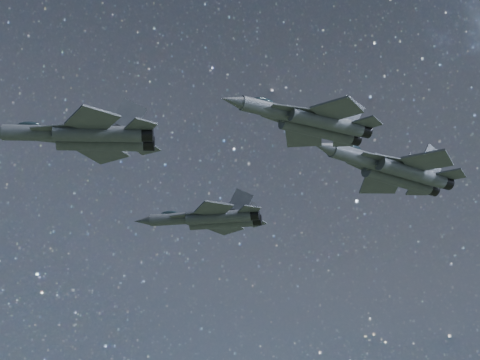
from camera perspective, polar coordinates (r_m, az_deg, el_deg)
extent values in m
cylinder|color=#32373F|center=(84.51, -13.95, 3.27)|extent=(8.01, 2.81, 1.66)
ellipsoid|color=black|center=(85.15, -14.74, 3.75)|extent=(2.66, 1.48, 0.82)
cube|color=#32373F|center=(83.48, -10.25, 3.23)|extent=(8.84, 2.87, 1.38)
cylinder|color=#32373F|center=(82.27, -10.08, 3.26)|extent=(9.06, 2.97, 1.66)
cylinder|color=#32373F|center=(84.15, -9.89, 2.61)|extent=(9.06, 2.97, 1.66)
cylinder|color=black|center=(81.69, -6.68, 3.24)|extent=(1.59, 1.72, 1.53)
cylinder|color=black|center=(83.58, -6.57, 2.58)|extent=(1.59, 1.72, 1.53)
cube|color=#32373F|center=(82.82, -12.86, 3.64)|extent=(5.59, 2.95, 0.13)
cube|color=#32373F|center=(85.33, -12.52, 2.75)|extent=(5.56, 1.40, 0.13)
cube|color=#32373F|center=(80.16, -10.45, 4.23)|extent=(5.52, 5.79, 0.21)
cube|color=#32373F|center=(86.54, -9.81, 1.99)|extent=(6.03, 6.09, 0.21)
cube|color=#32373F|center=(80.61, -7.05, 3.83)|extent=(3.24, 3.36, 0.16)
cube|color=#32373F|center=(84.95, -6.78, 2.30)|extent=(3.56, 3.60, 0.16)
cube|color=#32373F|center=(82.57, -7.88, 4.58)|extent=(3.63, 1.01, 3.78)
cube|color=#32373F|center=(84.90, -7.71, 3.73)|extent=(3.70, 0.61, 3.78)
cylinder|color=#32373F|center=(101.33, -4.42, -2.76)|extent=(7.21, 3.85, 1.50)
cone|color=#32373F|center=(102.50, -6.93, -2.90)|extent=(2.63, 2.06, 1.35)
ellipsoid|color=black|center=(101.86, -5.04, -2.42)|extent=(2.50, 1.73, 0.74)
cube|color=#32373F|center=(100.27, -1.64, -2.62)|extent=(7.91, 4.06, 1.25)
cylinder|color=#32373F|center=(99.16, -1.53, -2.65)|extent=(8.11, 4.18, 1.50)
cylinder|color=#32373F|center=(100.93, -1.32, -3.03)|extent=(8.11, 4.18, 1.50)
cylinder|color=black|center=(98.45, 1.00, -2.49)|extent=(1.65, 1.73, 1.39)
cylinder|color=black|center=(100.23, 1.17, -2.88)|extent=(1.65, 1.73, 1.39)
cube|color=#32373F|center=(99.72, -3.63, -2.50)|extent=(4.84, 3.49, 0.12)
cube|color=#32373F|center=(102.08, -3.30, -3.03)|extent=(5.11, 1.83, 0.12)
cube|color=#32373F|center=(97.16, -1.90, -2.06)|extent=(4.44, 4.81, 0.19)
cube|color=#32373F|center=(103.16, -1.18, -3.39)|extent=(5.51, 5.43, 0.19)
cube|color=#32373F|center=(97.43, 0.67, -2.14)|extent=(2.60, 2.76, 0.14)
cube|color=#32373F|center=(101.51, 1.06, -3.04)|extent=(3.27, 3.24, 0.14)
cube|color=#32373F|center=(99.15, 0.04, -1.51)|extent=(3.10, 1.54, 3.43)
cube|color=#32373F|center=(101.35, 0.27, -2.02)|extent=(3.28, 1.03, 3.43)
cylinder|color=#32373F|center=(71.01, 2.45, 4.95)|extent=(6.52, 2.98, 1.35)
cone|color=#32373F|center=(69.38, -0.60, 5.67)|extent=(2.32, 1.71, 1.21)
ellipsoid|color=black|center=(70.90, 1.69, 5.59)|extent=(2.22, 1.42, 0.67)
cube|color=#32373F|center=(72.98, 5.58, 4.17)|extent=(7.18, 3.11, 1.12)
cylinder|color=#32373F|center=(72.31, 6.17, 4.13)|extent=(7.36, 3.21, 1.35)
cylinder|color=#32373F|center=(73.61, 5.48, 3.57)|extent=(7.36, 3.21, 1.35)
cylinder|color=black|center=(74.29, 8.80, 3.49)|extent=(1.41, 1.50, 1.24)
cylinder|color=black|center=(75.55, 8.07, 2.95)|extent=(1.41, 1.50, 1.24)
cube|color=#32373F|center=(70.73, 4.01, 5.02)|extent=(4.55, 1.28, 0.10)
cube|color=#32373F|center=(72.52, 3.11, 4.22)|extent=(4.45, 2.84, 0.10)
cube|color=#32373F|center=(70.78, 6.92, 4.98)|extent=(4.96, 4.93, 0.17)
cube|color=#32373F|center=(75.19, 4.55, 3.06)|extent=(4.22, 4.50, 0.17)
cube|color=#32373F|center=(73.37, 9.05, 4.02)|extent=(2.93, 2.93, 0.13)
cube|color=#32373F|center=(76.29, 7.39, 2.78)|extent=(2.47, 2.60, 0.13)
cube|color=#32373F|center=(74.15, 7.87, 4.92)|extent=(2.98, 0.69, 3.07)
cube|color=#32373F|center=(75.73, 6.98, 4.22)|extent=(2.87, 1.15, 3.07)
cylinder|color=#32373F|center=(87.78, 8.65, 1.54)|extent=(8.28, 4.71, 1.74)
cone|color=#32373F|center=(84.64, 5.90, 2.38)|extent=(3.06, 2.45, 1.56)
ellipsoid|color=black|center=(87.33, 7.95, 2.24)|extent=(2.89, 2.08, 0.86)
cube|color=#32373F|center=(91.39, 11.41, 0.66)|extent=(9.08, 4.99, 1.45)
cylinder|color=#32373F|center=(90.76, 12.12, 0.55)|extent=(9.31, 5.13, 1.74)
cylinder|color=#32373F|center=(92.20, 11.16, 0.07)|extent=(9.31, 5.13, 1.74)
cylinder|color=black|center=(94.19, 14.36, -0.14)|extent=(1.94, 2.03, 1.60)
cylinder|color=black|center=(95.58, 13.41, -0.59)|extent=(1.94, 2.03, 1.60)
cube|color=#32373F|center=(87.96, 10.28, 1.50)|extent=(5.91, 2.32, 0.13)
cube|color=#32373F|center=(89.96, 9.00, 0.82)|extent=(5.51, 4.19, 0.13)
cube|color=#32373F|center=(89.02, 13.18, 1.31)|extent=(6.36, 6.23, 0.22)
cube|color=#32373F|center=(93.91, 9.95, -0.33)|extent=(4.99, 5.44, 0.22)
cube|color=#32373F|center=(93.09, 14.79, 0.34)|extent=(3.77, 3.73, 0.17)
cube|color=#32373F|center=(96.28, 12.61, -0.70)|extent=(2.92, 3.11, 0.17)
cube|color=#32373F|center=(93.59, 13.55, 1.35)|extent=(3.75, 1.33, 3.96)
cube|color=#32373F|center=(95.33, 12.37, 0.76)|extent=(3.53, 1.91, 3.96)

